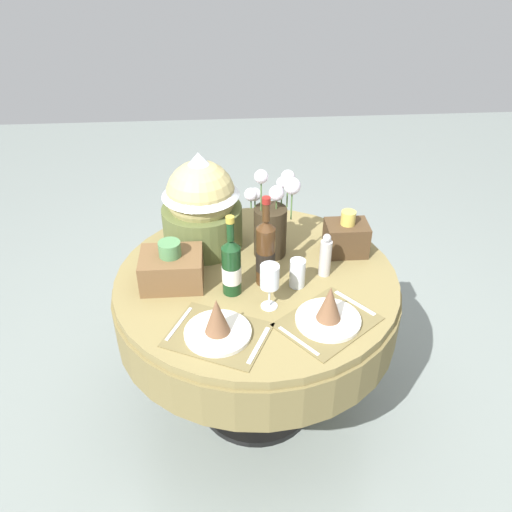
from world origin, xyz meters
The scene contains 13 objects.
ground centered at (0.00, 0.00, 0.00)m, with size 8.00×8.00×0.00m, color gray.
dining_table centered at (0.00, 0.00, 0.61)m, with size 1.18×1.18×0.75m.
place_setting_left centered at (-0.16, -0.34, 0.80)m, with size 0.42×0.38×0.16m.
place_setting_right centered at (0.24, -0.30, 0.80)m, with size 0.43×0.41×0.16m.
flower_vase centered at (0.07, 0.16, 0.92)m, with size 0.21×0.20×0.40m.
wine_bottle_left centered at (-0.10, -0.10, 0.88)m, with size 0.08×0.08×0.34m.
wine_bottle_centre centered at (0.03, -0.04, 0.90)m, with size 0.08×0.08×0.38m.
wine_glass_right centered at (0.03, -0.20, 0.89)m, with size 0.07×0.07×0.19m.
tumbler_near_left centered at (0.16, -0.07, 0.81)m, with size 0.06×0.06×0.12m, color silver.
pepper_mill centered at (0.28, -0.01, 0.84)m, with size 0.05×0.05×0.19m.
gift_tub_back_left centered at (-0.22, 0.26, 0.98)m, with size 0.35×0.35×0.44m.
woven_basket_side_left centered at (-0.34, -0.02, 0.83)m, with size 0.24×0.19×0.19m.
woven_basket_side_right centered at (0.40, 0.15, 0.83)m, with size 0.18×0.14×0.20m.
Camera 1 is at (-0.13, -1.76, 2.05)m, focal length 37.41 mm.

